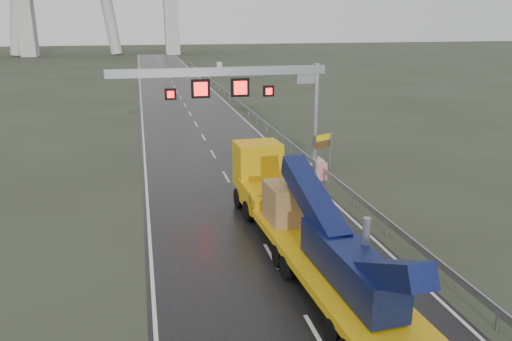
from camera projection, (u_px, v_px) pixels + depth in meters
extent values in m
plane|color=#2F3525|center=(299.00, 305.00, 18.51)|extent=(400.00, 400.00, 0.00)
cube|color=black|center=(190.00, 114.00, 55.79)|extent=(11.00, 200.00, 0.02)
cube|color=silver|center=(314.00, 161.00, 36.73)|extent=(1.20, 1.20, 0.30)
cylinder|color=#92949A|center=(315.00, 115.00, 35.72)|extent=(0.48, 0.48, 7.20)
cube|color=#92949A|center=(219.00, 72.00, 33.31)|extent=(14.80, 0.55, 0.55)
cube|color=#92949A|center=(306.00, 77.00, 34.77)|extent=(1.40, 0.35, 0.90)
cube|color=#92949A|center=(219.00, 65.00, 33.18)|extent=(0.35, 0.35, 0.35)
cube|color=black|center=(201.00, 89.00, 33.30)|extent=(1.25, 0.25, 1.25)
cube|color=#FF0C0C|center=(201.00, 89.00, 33.17)|extent=(0.90, 0.02, 0.90)
cube|color=black|center=(240.00, 88.00, 33.88)|extent=(1.25, 0.25, 1.25)
cube|color=#FF0C0C|center=(241.00, 88.00, 33.75)|extent=(0.90, 0.02, 0.90)
cube|color=black|center=(170.00, 94.00, 32.96)|extent=(0.75, 0.25, 0.75)
cube|color=#FF0C0C|center=(171.00, 94.00, 32.83)|extent=(0.54, 0.02, 0.54)
cube|color=black|center=(269.00, 91.00, 34.40)|extent=(0.75, 0.25, 0.75)
cube|color=#FF0C0C|center=(269.00, 91.00, 34.27)|extent=(0.54, 0.02, 0.54)
cube|color=silver|center=(26.00, 18.00, 138.42)|extent=(4.00, 6.00, 21.00)
cube|color=silver|center=(171.00, 18.00, 147.03)|extent=(4.00, 6.00, 21.00)
cube|color=#CB8A0B|center=(336.00, 274.00, 18.61)|extent=(3.43, 13.81, 0.34)
cube|color=#CB8A0B|center=(276.00, 200.00, 25.15)|extent=(2.60, 1.30, 0.49)
cube|color=#CB8A0B|center=(267.00, 194.00, 26.66)|extent=(2.69, 3.06, 1.17)
cube|color=#CB8A0B|center=(258.00, 165.00, 27.94)|extent=(2.54, 2.08, 2.54)
cube|color=black|center=(253.00, 155.00, 28.77)|extent=(2.25, 0.16, 1.17)
cube|color=#111651|center=(349.00, 264.00, 17.44)|extent=(1.67, 5.93, 1.37)
cube|color=#111651|center=(313.00, 200.00, 20.25)|extent=(1.25, 5.43, 2.50)
cube|color=#111651|center=(387.00, 274.00, 14.94)|extent=(1.08, 3.91, 2.36)
cylinder|color=#92949A|center=(366.00, 239.00, 17.34)|extent=(0.31, 0.31, 1.56)
cube|color=#A77B4B|center=(291.00, 202.00, 22.98)|extent=(2.26, 2.26, 1.76)
cylinder|color=black|center=(311.00, 259.00, 21.02)|extent=(2.88, 1.12, 0.98)
cylinder|color=black|center=(259.00, 196.00, 28.29)|extent=(2.69, 1.21, 1.08)
cylinder|color=#92949A|center=(317.00, 151.00, 35.07)|extent=(0.08, 0.08, 2.48)
cylinder|color=#92949A|center=(330.00, 151.00, 35.29)|extent=(0.08, 0.08, 2.48)
cube|color=yellow|center=(324.00, 137.00, 34.90)|extent=(1.35, 0.64, 0.41)
cube|color=#5A3619|center=(324.00, 145.00, 35.05)|extent=(1.35, 0.64, 0.47)
cube|color=red|center=(321.00, 171.00, 32.68)|extent=(0.70, 0.39, 1.17)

